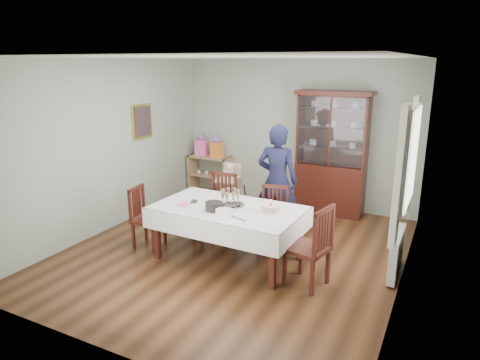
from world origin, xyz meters
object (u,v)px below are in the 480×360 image
Objects in this scene: birthday_cake at (271,209)px; woman at (277,180)px; china_cabinet at (332,152)px; chair_end_left at (148,229)px; sideboard at (210,175)px; chair_far_left at (219,220)px; dining_table at (228,233)px; gift_bag_pink at (201,146)px; chair_far_right at (272,231)px; high_chair at (230,197)px; chair_end_right at (308,262)px; champagne_tray at (231,201)px; gift_bag_orange at (217,148)px.

woman is at bearing 107.84° from birthday_cake.
chair_end_left is at bearing -126.58° from china_cabinet.
chair_far_left reaches higher than sideboard.
chair_end_left reaches higher than dining_table.
chair_end_left is (-1.26, -0.14, -0.12)m from dining_table.
sideboard is at bearing 5.98° from gift_bag_pink.
china_cabinet reaches higher than woman.
birthday_cake is (1.85, 0.22, 0.54)m from chair_end_left.
china_cabinet is 2.14m from chair_far_right.
high_chair is at bearing 134.15° from birthday_cake.
chair_far_left is 1.02× the size of high_chair.
china_cabinet reaches higher than chair_end_right.
champagne_tray is 3.16m from gift_bag_pink.
chair_far_left is 0.58× the size of woman.
gift_bag_pink is at bearing 128.11° from dining_table.
chair_end_left reaches higher than sideboard.
dining_table is 1.17× the size of woman.
chair_far_left reaches higher than birthday_cake.
gift_bag_pink is (-2.69, 0.00, -0.13)m from china_cabinet.
chair_end_left is 2.08m from woman.
sideboard is 2.36m from chair_far_left.
dining_table is 0.72m from chair_far_right.
gift_bag_pink is at bearing 180.00° from gift_bag_orange.
high_chair reaches higher than dining_table.
sideboard is 2.43× the size of champagne_tray.
gift_bag_orange is (-1.61, 2.52, 0.60)m from dining_table.
chair_far_right is (-0.30, -1.94, -0.85)m from china_cabinet.
chair_end_left is at bearing -169.01° from chair_far_right.
chair_far_left reaches higher than high_chair.
woman is 4.22× the size of gift_bag_orange.
chair_far_left reaches higher than chair_far_right.
chair_far_left is 2.55m from gift_bag_pink.
sideboard is 0.87× the size of chair_end_right.
china_cabinet reaches higher than champagne_tray.
woman reaches higher than chair_far_right.
woman reaches higher than birthday_cake.
champagne_tray is (-1.19, 0.26, 0.52)m from chair_end_right.
dining_table is at bearing -96.30° from champagne_tray.
chair_far_left is 2.43× the size of gift_bag_orange.
gift_bag_pink reaches higher than chair_end_left.
sideboard is at bearing 3.96° from chair_end_left.
chair_end_left is at bearing -110.22° from high_chair.
chair_far_left is 1.85m from chair_end_right.
high_chair is 1.76m from gift_bag_pink.
gift_bag_orange is at bearing 0.00° from gift_bag_pink.
chair_far_right is 0.53× the size of woman.
dining_table is 3.05m from gift_bag_orange.
high_chair is at bearing 118.44° from champagne_tray.
dining_table is 2.27× the size of sideboard.
china_cabinet reaches higher than chair_far_left.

